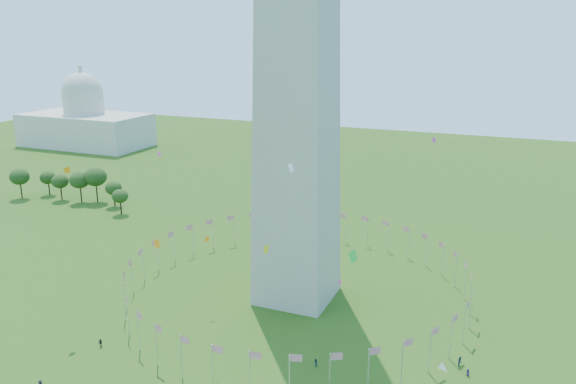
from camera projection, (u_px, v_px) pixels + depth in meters
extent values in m
cylinder|color=silver|center=(471.00, 309.00, 119.73)|extent=(0.24, 0.24, 9.00)
cylinder|color=silver|center=(471.00, 295.00, 126.12)|extent=(0.24, 0.24, 9.00)
cylinder|color=silver|center=(465.00, 282.00, 132.77)|extent=(0.24, 0.24, 9.00)
cylinder|color=silver|center=(456.00, 270.00, 139.47)|extent=(0.24, 0.24, 9.00)
cylinder|color=silver|center=(443.00, 260.00, 146.03)|extent=(0.24, 0.24, 9.00)
cylinder|color=silver|center=(427.00, 251.00, 152.23)|extent=(0.24, 0.24, 9.00)
cylinder|color=silver|center=(408.00, 243.00, 157.90)|extent=(0.24, 0.24, 9.00)
cylinder|color=silver|center=(389.00, 236.00, 162.86)|extent=(0.24, 0.24, 9.00)
cylinder|color=silver|center=(368.00, 231.00, 166.97)|extent=(0.24, 0.24, 9.00)
cylinder|color=silver|center=(346.00, 228.00, 170.08)|extent=(0.24, 0.24, 9.00)
cylinder|color=silver|center=(323.00, 225.00, 172.12)|extent=(0.24, 0.24, 9.00)
cylinder|color=silver|center=(301.00, 224.00, 173.02)|extent=(0.24, 0.24, 9.00)
cylinder|color=silver|center=(278.00, 225.00, 172.75)|extent=(0.24, 0.24, 9.00)
cylinder|color=silver|center=(256.00, 226.00, 171.32)|extent=(0.24, 0.24, 9.00)
cylinder|color=silver|center=(234.00, 229.00, 168.77)|extent=(0.24, 0.24, 9.00)
cylinder|color=silver|center=(213.00, 234.00, 165.18)|extent=(0.24, 0.24, 9.00)
cylinder|color=silver|center=(193.00, 239.00, 160.67)|extent=(0.24, 0.24, 9.00)
cylinder|color=silver|center=(174.00, 246.00, 155.36)|extent=(0.24, 0.24, 9.00)
cylinder|color=silver|center=(158.00, 255.00, 149.42)|extent=(0.24, 0.24, 9.00)
cylinder|color=silver|center=(144.00, 265.00, 143.03)|extent=(0.24, 0.24, 9.00)
cylinder|color=silver|center=(133.00, 276.00, 136.38)|extent=(0.24, 0.24, 9.00)
cylinder|color=silver|center=(126.00, 288.00, 129.67)|extent=(0.24, 0.24, 9.00)
cylinder|color=silver|center=(124.00, 302.00, 123.12)|extent=(0.24, 0.24, 9.00)
cylinder|color=silver|center=(128.00, 316.00, 116.91)|extent=(0.24, 0.24, 9.00)
cylinder|color=silver|center=(139.00, 331.00, 111.24)|extent=(0.24, 0.24, 9.00)
cylinder|color=silver|center=(156.00, 344.00, 106.28)|extent=(0.24, 0.24, 9.00)
cylinder|color=silver|center=(181.00, 357.00, 102.18)|extent=(0.24, 0.24, 9.00)
cylinder|color=silver|center=(213.00, 367.00, 99.06)|extent=(0.24, 0.24, 9.00)
cylinder|color=silver|center=(250.00, 374.00, 97.02)|extent=(0.24, 0.24, 9.00)
cylinder|color=silver|center=(289.00, 377.00, 96.13)|extent=(0.24, 0.24, 9.00)
cylinder|color=silver|center=(330.00, 376.00, 96.40)|extent=(0.24, 0.24, 9.00)
cylinder|color=silver|center=(368.00, 371.00, 97.83)|extent=(0.24, 0.24, 9.00)
cylinder|color=silver|center=(402.00, 363.00, 100.37)|extent=(0.24, 0.24, 9.00)
cylinder|color=silver|center=(430.00, 351.00, 103.96)|extent=(0.24, 0.24, 9.00)
cylinder|color=silver|center=(451.00, 338.00, 108.48)|extent=(0.24, 0.24, 9.00)
cylinder|color=silver|center=(464.00, 324.00, 113.79)|extent=(0.24, 0.24, 9.00)
imported|color=#1B2241|center=(315.00, 363.00, 106.81)|extent=(0.88, 0.98, 1.67)
imported|color=black|center=(101.00, 343.00, 113.59)|extent=(1.06, 1.26, 1.83)
imported|color=#33184A|center=(468.00, 372.00, 103.97)|extent=(0.81, 0.65, 1.46)
imported|color=#202B4B|center=(460.00, 361.00, 106.92)|extent=(0.88, 1.07, 2.03)
plane|color=white|center=(443.00, 367.00, 86.41)|extent=(1.91, 1.09, 2.17)
plane|color=green|center=(353.00, 256.00, 74.49)|extent=(1.28, 1.37, 1.81)
plane|color=orange|center=(67.00, 170.00, 117.23)|extent=(0.77, 1.70, 1.75)
plane|color=#CC2699|center=(160.00, 154.00, 152.18)|extent=(0.66, 1.70, 1.57)
plane|color=orange|center=(207.00, 239.00, 126.63)|extent=(1.26, 0.69, 1.42)
plane|color=white|center=(291.00, 168.00, 108.30)|extent=(1.52, 1.26, 1.91)
plane|color=#CC2699|center=(434.00, 140.00, 112.75)|extent=(0.44, 1.07, 1.10)
plane|color=#CC2699|center=(340.00, 282.00, 109.66)|extent=(0.99, 1.21, 1.51)
plane|color=yellow|center=(266.00, 249.00, 117.16)|extent=(1.21, 1.55, 1.86)
plane|color=orange|center=(157.00, 244.00, 134.91)|extent=(1.79, 1.80, 2.00)
ellipsoid|color=#2C501A|center=(20.00, 184.00, 215.11)|extent=(7.29, 7.29, 11.40)
ellipsoid|color=#2C501A|center=(48.00, 183.00, 219.77)|extent=(6.03, 6.03, 9.42)
ellipsoid|color=#2C501A|center=(61.00, 187.00, 212.88)|extent=(6.34, 6.34, 9.90)
ellipsoid|color=#2C501A|center=(80.00, 187.00, 209.77)|extent=(7.41, 7.41, 11.58)
ellipsoid|color=#2C501A|center=(96.00, 185.00, 210.14)|extent=(8.35, 8.35, 13.04)
ellipsoid|color=#2C501A|center=(114.00, 194.00, 205.03)|extent=(5.97, 5.97, 9.34)
ellipsoid|color=#2C501A|center=(120.00, 202.00, 196.21)|extent=(5.66, 5.66, 8.85)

